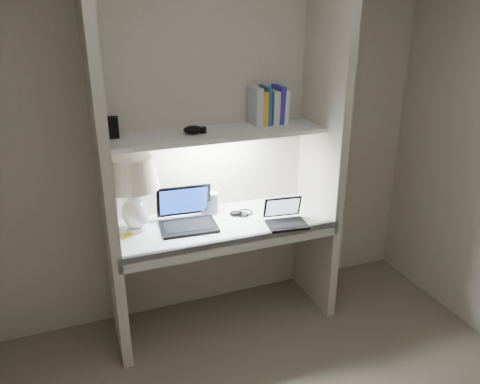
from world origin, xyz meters
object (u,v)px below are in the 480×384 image
speaker (209,203)px  laptop_main (187,217)px  table_lamp (132,182)px  laptop_netbook (285,218)px  book_row (268,106)px

speaker → laptop_main: bearing=-125.8°
table_lamp → speaker: size_ratio=3.24×
table_lamp → laptop_main: table_lamp is taller
table_lamp → laptop_netbook: 1.01m
laptop_netbook → laptop_main: bearing=167.7°
laptop_netbook → speaker: laptop_netbook is taller
table_lamp → laptop_netbook: table_lamp is taller
table_lamp → book_row: book_row is taller
speaker → book_row: 0.77m
laptop_main → book_row: 0.93m
table_lamp → book_row: (0.96, 0.11, 0.38)m
laptop_main → laptop_netbook: 0.65m
book_row → laptop_netbook: bearing=-93.3°
speaker → book_row: (0.44, 0.02, 0.64)m
laptop_main → laptop_netbook: (0.61, -0.22, -0.02)m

